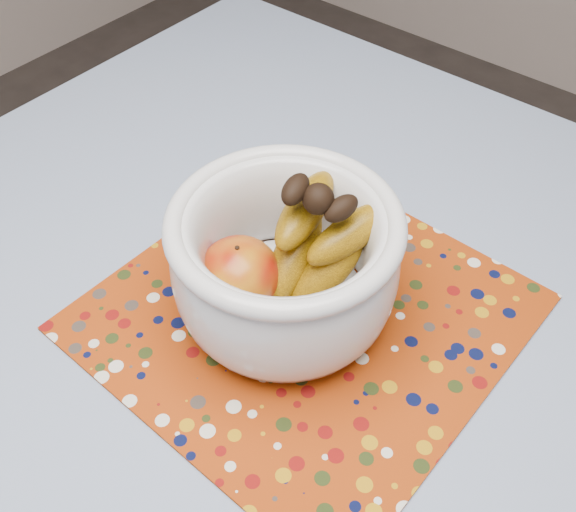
{
  "coord_description": "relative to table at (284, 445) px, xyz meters",
  "views": [
    {
      "loc": [
        0.23,
        -0.28,
        1.37
      ],
      "look_at": [
        -0.08,
        0.1,
        0.85
      ],
      "focal_mm": 42.0,
      "sensor_mm": 36.0,
      "label": 1
    }
  ],
  "objects": [
    {
      "name": "table",
      "position": [
        0.0,
        0.0,
        0.0
      ],
      "size": [
        1.2,
        1.2,
        0.75
      ],
      "color": "brown",
      "rests_on": "ground"
    },
    {
      "name": "tablecloth",
      "position": [
        0.0,
        0.0,
        0.08
      ],
      "size": [
        1.32,
        1.32,
        0.01
      ],
      "primitive_type": "cube",
      "color": "slate",
      "rests_on": "table"
    },
    {
      "name": "fruit_bowl",
      "position": [
        -0.07,
        0.1,
        0.18
      ],
      "size": [
        0.24,
        0.24,
        0.19
      ],
      "color": "silver",
      "rests_on": "placemat"
    },
    {
      "name": "placemat",
      "position": [
        -0.06,
        0.11,
        0.09
      ],
      "size": [
        0.44,
        0.44,
        0.0
      ],
      "primitive_type": "cube",
      "rotation": [
        0.0,
        0.0,
        -0.02
      ],
      "color": "#8D2D07",
      "rests_on": "tablecloth"
    }
  ]
}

